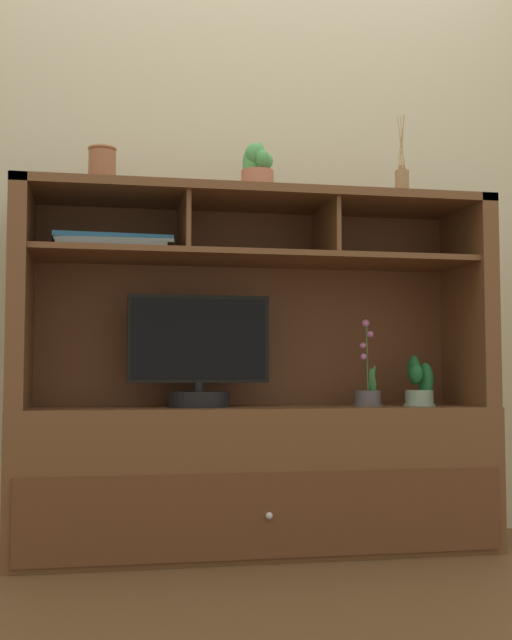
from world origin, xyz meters
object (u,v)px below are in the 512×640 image
media_console (256,436)px  potted_succulent (257,170)px  magazine_stack_left (113,244)px  potted_fern (420,385)px  ceramic_vase (102,167)px  potted_orchid (367,392)px  tv_monitor (199,359)px  diffuser_bottle (402,183)px

media_console → potted_succulent: potted_succulent is taller
magazine_stack_left → potted_succulent: 0.58m
potted_fern → magazine_stack_left: bearing=-178.9°
potted_fern → magazine_stack_left: 1.21m
potted_succulent → ceramic_vase: (-0.54, 0.01, -0.01)m
media_console → potted_orchid: size_ratio=5.32×
tv_monitor → potted_fern: size_ratio=2.70×
magazine_stack_left → tv_monitor: bearing=8.0°
diffuser_bottle → potted_succulent: (-0.55, -0.00, 0.02)m
potted_orchid → potted_succulent: size_ratio=1.64×
media_console → diffuser_bottle: size_ratio=5.32×
potted_fern → magazine_stack_left: (-1.11, -0.02, 0.48)m
potted_succulent → magazine_stack_left: bearing=-177.7°
potted_succulent → media_console: bearing=86.2°
tv_monitor → magazine_stack_left: bearing=-172.0°
ceramic_vase → tv_monitor: bearing=2.7°
potted_orchid → tv_monitor: bearing=-179.7°
magazine_stack_left → potted_succulent: bearing=2.3°
tv_monitor → magazine_stack_left: 0.50m
diffuser_bottle → media_console: bearing=176.8°
potted_fern → ceramic_vase: size_ratio=1.31×
potted_fern → diffuser_bottle: bearing=-180.0°
potted_orchid → diffuser_bottle: bearing=-10.7°
media_console → ceramic_vase: ceramic_vase is taller
potted_orchid → ceramic_vase: (-0.96, -0.02, 0.78)m
diffuser_bottle → ceramic_vase: 1.09m
tv_monitor → potted_orchid: (0.62, 0.00, -0.12)m
media_console → potted_orchid: (0.41, -0.01, 0.15)m
media_console → diffuser_bottle: diffuser_bottle is taller
media_console → potted_orchid: bearing=-0.8°
ceramic_vase → potted_succulent: bearing=-0.6°
tv_monitor → potted_succulent: 0.71m
tv_monitor → ceramic_vase: bearing=-177.3°
potted_succulent → ceramic_vase: bearing=179.4°
diffuser_bottle → potted_succulent: size_ratio=1.64×
potted_orchid → potted_fern: (0.19, -0.03, 0.03)m
potted_orchid → diffuser_bottle: (0.13, -0.03, 0.77)m
media_console → potted_fern: 0.63m
potted_orchid → potted_fern: 0.19m
media_console → magazine_stack_left: size_ratio=4.07×
potted_fern → ceramic_vase: (-1.15, 0.01, 0.75)m
tv_monitor → potted_fern: bearing=-1.5°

